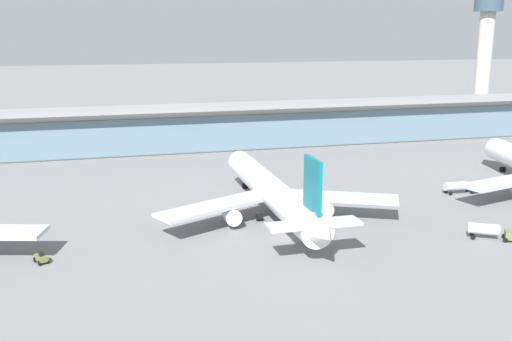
{
  "coord_description": "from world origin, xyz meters",
  "views": [
    {
      "loc": [
        -32.82,
        -100.67,
        38.38
      ],
      "look_at": [
        0.0,
        21.79,
        8.14
      ],
      "focal_mm": 41.4,
      "sensor_mm": 36.0,
      "label": 1
    }
  ],
  "objects_px": {
    "service_truck_under_wing_olive": "(41,258)",
    "service_truck_by_tail_blue": "(460,187)",
    "airliner_centre_stand": "(272,192)",
    "service_truck_near_nose_olive": "(490,230)",
    "control_tower": "(485,45)",
    "service_truck_mid_apron_yellow": "(309,230)"
  },
  "relations": [
    {
      "from": "airliner_centre_stand",
      "to": "service_truck_under_wing_olive",
      "type": "distance_m",
      "value": 47.23
    },
    {
      "from": "control_tower",
      "to": "service_truck_near_nose_olive",
      "type": "bearing_deg",
      "value": -124.57
    },
    {
      "from": "service_truck_near_nose_olive",
      "to": "control_tower",
      "type": "xyz_separation_m",
      "value": [
        92.62,
        134.42,
        30.32
      ]
    },
    {
      "from": "airliner_centre_stand",
      "to": "control_tower",
      "type": "relative_size",
      "value": 1.13
    },
    {
      "from": "service_truck_under_wing_olive",
      "to": "airliner_centre_stand",
      "type": "bearing_deg",
      "value": 17.17
    },
    {
      "from": "service_truck_near_nose_olive",
      "to": "service_truck_under_wing_olive",
      "type": "relative_size",
      "value": 2.58
    },
    {
      "from": "service_truck_under_wing_olive",
      "to": "service_truck_by_tail_blue",
      "type": "relative_size",
      "value": 0.38
    },
    {
      "from": "service_truck_under_wing_olive",
      "to": "control_tower",
      "type": "xyz_separation_m",
      "value": [
        173.2,
        124.89,
        31.15
      ]
    },
    {
      "from": "service_truck_under_wing_olive",
      "to": "service_truck_mid_apron_yellow",
      "type": "height_order",
      "value": "service_truck_mid_apron_yellow"
    },
    {
      "from": "airliner_centre_stand",
      "to": "service_truck_by_tail_blue",
      "type": "bearing_deg",
      "value": 7.12
    },
    {
      "from": "service_truck_by_tail_blue",
      "to": "service_truck_under_wing_olive",
      "type": "bearing_deg",
      "value": -167.97
    },
    {
      "from": "airliner_centre_stand",
      "to": "service_truck_under_wing_olive",
      "type": "xyz_separation_m",
      "value": [
        -44.9,
        -13.88,
        -4.7
      ]
    },
    {
      "from": "airliner_centre_stand",
      "to": "service_truck_mid_apron_yellow",
      "type": "height_order",
      "value": "airliner_centre_stand"
    },
    {
      "from": "service_truck_mid_apron_yellow",
      "to": "service_truck_by_tail_blue",
      "type": "distance_m",
      "value": 48.3
    },
    {
      "from": "airliner_centre_stand",
      "to": "service_truck_by_tail_blue",
      "type": "distance_m",
      "value": 49.41
    },
    {
      "from": "service_truck_under_wing_olive",
      "to": "service_truck_mid_apron_yellow",
      "type": "distance_m",
      "value": 48.92
    },
    {
      "from": "airliner_centre_stand",
      "to": "service_truck_near_nose_olive",
      "type": "xyz_separation_m",
      "value": [
        35.68,
        -23.4,
        -3.87
      ]
    },
    {
      "from": "airliner_centre_stand",
      "to": "service_truck_by_tail_blue",
      "type": "xyz_separation_m",
      "value": [
        48.88,
        6.11,
        -3.87
      ]
    },
    {
      "from": "service_truck_under_wing_olive",
      "to": "service_truck_mid_apron_yellow",
      "type": "relative_size",
      "value": 0.49
    },
    {
      "from": "airliner_centre_stand",
      "to": "service_truck_mid_apron_yellow",
      "type": "relative_size",
      "value": 9.72
    },
    {
      "from": "airliner_centre_stand",
      "to": "service_truck_under_wing_olive",
      "type": "bearing_deg",
      "value": -162.83
    },
    {
      "from": "airliner_centre_stand",
      "to": "control_tower",
      "type": "distance_m",
      "value": 171.71
    }
  ]
}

